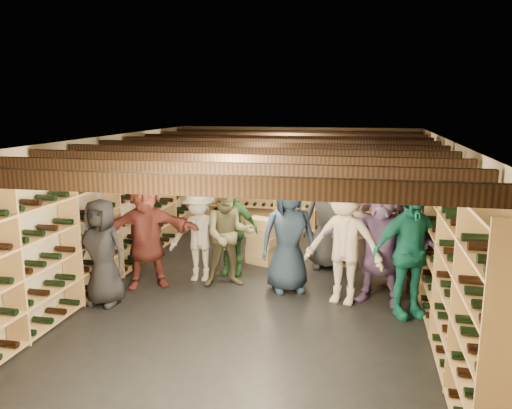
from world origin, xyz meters
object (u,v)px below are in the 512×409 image
object	(u,v)px
person_0	(102,252)
person_10	(231,230)
person_9	(199,235)
person_3	(344,242)
crate_stack_right	(339,250)
crate_stack_left	(262,241)
person_4	(409,252)
person_2	(229,235)
person_12	(329,218)
crate_loose	(328,246)
person_7	(361,242)
person_5	(146,232)
person_8	(404,246)
person_6	(289,236)
person_11	(381,242)

from	to	relation	value
person_0	person_10	size ratio (longest dim) A/B	1.01
person_0	person_10	bearing A→B (deg)	53.79
person_9	person_10	size ratio (longest dim) A/B	0.99
person_3	person_10	world-z (taller)	person_3
crate_stack_right	person_0	distance (m)	4.28
crate_stack_left	person_4	distance (m)	3.13
crate_stack_left	person_10	size ratio (longest dim) A/B	0.54
person_2	person_4	xyz separation A→B (m)	(2.75, -0.62, 0.06)
person_9	person_0	bearing A→B (deg)	-134.47
crate_stack_right	person_12	world-z (taller)	person_12
person_2	person_3	bearing A→B (deg)	-31.65
crate_loose	person_7	world-z (taller)	person_7
person_5	person_12	bearing A→B (deg)	4.77
person_8	person_9	world-z (taller)	person_9
person_0	person_2	xyz separation A→B (m)	(1.61, 1.13, 0.06)
person_7	person_12	world-z (taller)	person_12
person_4	person_3	bearing A→B (deg)	137.95
crate_stack_left	person_2	xyz separation A→B (m)	(-0.29, -1.26, 0.43)
crate_stack_left	person_8	distance (m)	2.69
crate_stack_left	crate_loose	xyz separation A→B (m)	(1.15, 1.10, -0.34)
person_7	person_10	bearing A→B (deg)	-167.41
person_4	person_12	xyz separation A→B (m)	(-1.23, 1.87, 0.00)
person_7	person_9	world-z (taller)	person_9
person_10	person_12	distance (m)	1.77
crate_loose	person_8	distance (m)	2.61
crate_stack_right	crate_loose	xyz separation A→B (m)	(-0.26, 0.84, -0.17)
crate_loose	person_0	world-z (taller)	person_0
person_4	person_5	world-z (taller)	person_4
person_5	person_12	size ratio (longest dim) A/B	0.98
person_3	crate_stack_left	bearing A→B (deg)	149.62
crate_loose	person_4	bearing A→B (deg)	-66.34
person_7	person_8	distance (m)	0.65
person_2	person_9	size ratio (longest dim) A/B	1.09
crate_loose	person_0	xyz separation A→B (m)	(-3.06, -3.49, 0.71)
person_5	crate_stack_left	bearing A→B (deg)	20.30
person_6	crate_loose	bearing A→B (deg)	57.51
crate_stack_right	person_4	bearing A→B (deg)	-63.95
person_3	person_11	bearing A→B (deg)	29.57
crate_loose	person_2	distance (m)	2.87
person_7	person_9	size ratio (longest dim) A/B	0.99
crate_loose	crate_stack_left	bearing A→B (deg)	-136.31
crate_stack_right	person_10	xyz separation A→B (m)	(-1.82, -0.94, 0.54)
crate_loose	person_7	distance (m)	2.30
person_2	person_4	world-z (taller)	person_4
crate_stack_left	person_8	bearing A→B (deg)	-23.10
person_4	person_8	world-z (taller)	person_4
person_0	person_3	bearing A→B (deg)	17.99
person_3	person_11	distance (m)	0.55
crate_stack_right	person_12	xyz separation A→B (m)	(-0.19, -0.26, 0.67)
person_8	person_2	bearing A→B (deg)	-151.41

